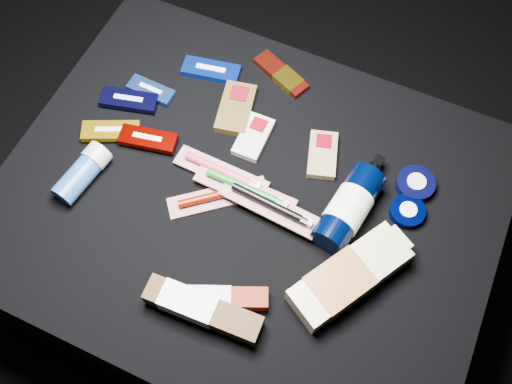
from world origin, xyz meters
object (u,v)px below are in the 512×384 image
at_px(lotion_bottle, 349,208).
at_px(bodywash_bottle, 347,278).
at_px(deodorant_stick, 83,173).
at_px(toothpaste_carton_red, 217,298).

relative_size(lotion_bottle, bodywash_bottle, 0.93).
height_order(lotion_bottle, deodorant_stick, lotion_bottle).
bearing_deg(lotion_bottle, toothpaste_carton_red, -112.47).
relative_size(lotion_bottle, toothpaste_carton_red, 1.35).
height_order(bodywash_bottle, toothpaste_carton_red, bodywash_bottle).
distance_m(bodywash_bottle, deodorant_stick, 0.56).
relative_size(bodywash_bottle, toothpaste_carton_red, 1.45).
bearing_deg(bodywash_bottle, lotion_bottle, 140.19).
height_order(bodywash_bottle, deodorant_stick, deodorant_stick).
relative_size(lotion_bottle, deodorant_stick, 1.70).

